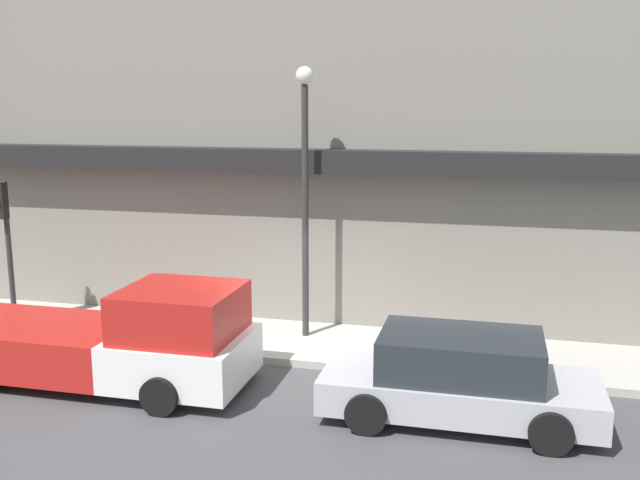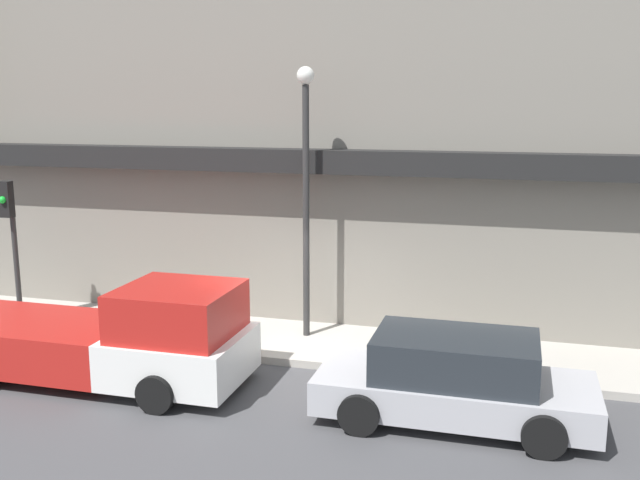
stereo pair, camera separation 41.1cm
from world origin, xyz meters
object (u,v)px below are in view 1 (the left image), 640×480
fire_hydrant (180,321)px  parked_car (460,378)px  pickup_truck (114,341)px  traffic_light (4,226)px  street_lamp (305,172)px

fire_hydrant → parked_car: bearing=-22.0°
parked_car → fire_hydrant: parked_car is taller
pickup_truck → fire_hydrant: size_ratio=9.18×
pickup_truck → parked_car: 6.16m
pickup_truck → parked_car: bearing=-0.7°
pickup_truck → traffic_light: bearing=148.8°
fire_hydrant → traffic_light: (-4.04, -0.14, 1.90)m
pickup_truck → parked_car: size_ratio=1.31×
traffic_light → pickup_truck: bearing=-30.5°
pickup_truck → street_lamp: 5.01m
pickup_truck → street_lamp: street_lamp is taller
street_lamp → traffic_light: bearing=-173.4°
parked_car → fire_hydrant: 6.49m
pickup_truck → parked_car: pickup_truck is taller
fire_hydrant → street_lamp: size_ratio=0.11×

